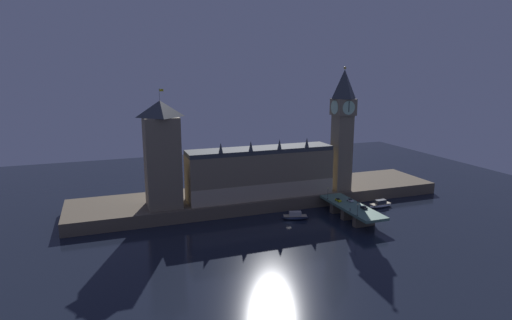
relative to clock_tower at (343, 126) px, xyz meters
The scene contains 15 objects.
ground_plane 69.42m from the clock_tower, 149.92° to the right, with size 400.00×400.00×0.00m, color black.
embankment 63.14m from the clock_tower, 164.50° to the left, with size 220.00×42.00×6.78m.
parliament_hall 56.15m from the clock_tower, behind, with size 83.46×18.21×33.67m.
clock_tower is the anchor object (origin of this frame).
victoria_tower 105.28m from the clock_tower, behind, with size 17.84×17.84×61.70m.
bridge 52.34m from the clock_tower, 110.03° to the right, with size 13.45×46.00×7.20m.
car_northbound_lead 45.82m from the clock_tower, 122.88° to the right, with size 1.88×4.26×1.54m.
car_southbound_lead 54.01m from the clock_tower, 102.56° to the right, with size 2.08×3.91×1.46m.
car_southbound_trail 45.72m from the clock_tower, 108.79° to the right, with size 1.84×4.01×1.51m.
pedestrian_near_rail 56.56m from the clock_tower, 114.00° to the right, with size 0.38×0.38×1.79m.
pedestrian_mid_walk 46.75m from the clock_tower, 101.23° to the right, with size 0.38×0.38×1.68m.
street_lamp_near 60.03m from the clock_tower, 111.06° to the right, with size 1.34×0.60×6.33m.
street_lamp_far 41.66m from the clock_tower, 136.83° to the right, with size 1.34×0.60×6.83m.
boat_upstream 63.48m from the clock_tower, 150.88° to the right, with size 14.69×8.58×4.37m.
boat_downstream 50.48m from the clock_tower, 53.79° to the right, with size 14.37×5.39×4.35m.
Camera 1 is at (-87.57, -190.97, 77.72)m, focal length 30.00 mm.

